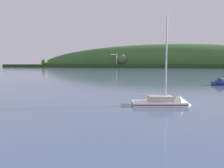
% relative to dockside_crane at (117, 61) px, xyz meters
% --- Properties ---
extents(far_shoreline_hill, '(444.85, 75.36, 59.58)m').
position_rel_dockside_crane_xyz_m(far_shoreline_hill, '(46.41, 32.08, -7.73)').
color(far_shoreline_hill, '#27431B').
rests_on(far_shoreline_hill, ground).
extents(dockside_crane, '(8.40, 8.08, 17.31)m').
position_rel_dockside_crane_xyz_m(dockside_crane, '(0.00, 0.00, 0.00)').
color(dockside_crane, '#4C4C51').
rests_on(dockside_crane, ground).
extents(sailboat_near_mooring, '(6.47, 4.03, 10.20)m').
position_rel_dockside_crane_xyz_m(sailboat_near_mooring, '(78.94, -227.24, -7.75)').
color(sailboat_near_mooring, white).
rests_on(sailboat_near_mooring, ground).
extents(mooring_buoy_off_fishing_boat, '(0.59, 0.59, 0.67)m').
position_rel_dockside_crane_xyz_m(mooring_buoy_off_fishing_boat, '(34.86, -187.27, -7.93)').
color(mooring_buoy_off_fishing_boat, '#E06675').
rests_on(mooring_buoy_off_fishing_boat, ground).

